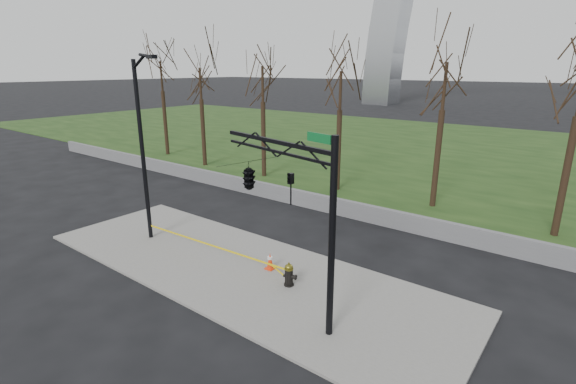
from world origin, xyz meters
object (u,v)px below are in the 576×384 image
Objects in this scene: street_light at (143,139)px; fire_hydrant at (289,275)px; traffic_cone at (270,261)px; traffic_signal_mast at (262,180)px.

fire_hydrant is at bearing 16.76° from street_light.
traffic_cone is 4.07m from traffic_signal_mast.
fire_hydrant is 1.34× the size of traffic_cone.
traffic_cone is (-1.38, 0.57, -0.08)m from fire_hydrant.
traffic_cone is 0.11× the size of traffic_signal_mast.
traffic_signal_mast is (7.12, -0.41, -0.55)m from street_light.
street_light is 7.15m from traffic_signal_mast.
street_light reaches higher than fire_hydrant.
fire_hydrant reaches higher than traffic_cone.
traffic_signal_mast is at bearing -57.51° from traffic_cone.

